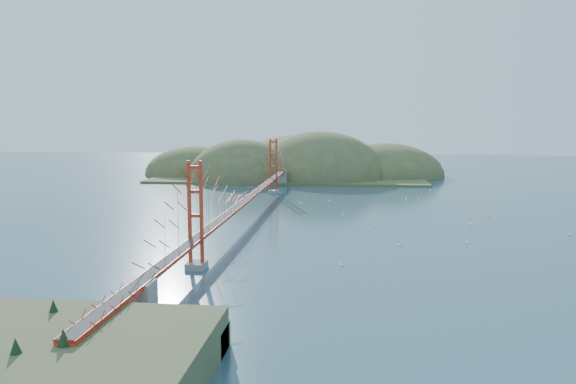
# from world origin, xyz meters

# --- Properties ---
(ground) EXTENTS (320.00, 320.00, 0.00)m
(ground) POSITION_xyz_m (0.00, 0.00, 0.00)
(ground) COLOR #315162
(ground) RESTS_ON ground
(bridge) EXTENTS (2.20, 94.40, 12.00)m
(bridge) POSITION_xyz_m (0.00, 0.18, 7.01)
(bridge) COLOR gray
(bridge) RESTS_ON ground
(approach_viaduct) EXTENTS (1.40, 12.00, 3.38)m
(approach_viaduct) POSITION_xyz_m (0.00, -51.91, 2.55)
(approach_viaduct) COLOR #AB2613
(approach_viaduct) RESTS_ON ground
(promontory) EXTENTS (9.00, 6.00, 0.24)m
(promontory) POSITION_xyz_m (0.00, -48.50, 0.12)
(promontory) COLOR #59544C
(promontory) RESTS_ON ground
(fort) EXTENTS (3.70, 2.30, 1.75)m
(fort) POSITION_xyz_m (0.40, -47.80, 0.67)
(fort) COLOR maroon
(fort) RESTS_ON ground
(far_headlands) EXTENTS (84.00, 58.00, 25.00)m
(far_headlands) POSITION_xyz_m (2.21, 68.52, 0.00)
(far_headlands) COLOR olive
(far_headlands) RESTS_ON ground
(sailboat_4) EXTENTS (0.54, 0.62, 0.71)m
(sailboat_4) POSITION_xyz_m (39.27, 7.33, 0.16)
(sailboat_4) COLOR white
(sailboat_4) RESTS_ON ground
(sailboat_9) EXTENTS (0.63, 0.63, 0.66)m
(sailboat_9) POSITION_xyz_m (44.21, 22.31, 0.15)
(sailboat_9) COLOR white
(sailboat_9) RESTS_ON ground
(sailboat_16) EXTENTS (0.62, 0.62, 0.66)m
(sailboat_16) POSITION_xyz_m (27.46, 24.70, 0.15)
(sailboat_16) COLOR white
(sailboat_16) RESTS_ON ground
(sailboat_6) EXTENTS (0.68, 0.68, 0.71)m
(sailboat_6) POSITION_xyz_m (22.68, -16.34, 0.15)
(sailboat_6) COLOR white
(sailboat_6) RESTS_ON ground
(sailboat_10) EXTENTS (0.53, 0.57, 0.64)m
(sailboat_10) POSITION_xyz_m (15.52, -26.92, 0.15)
(sailboat_10) COLOR white
(sailboat_10) RESTS_ON ground
(sailboat_17) EXTENTS (0.53, 0.51, 0.59)m
(sailboat_17) POSITION_xyz_m (44.75, 29.20, 0.14)
(sailboat_17) COLOR white
(sailboat_17) RESTS_ON ground
(sailboat_14) EXTENTS (0.52, 0.63, 0.74)m
(sailboat_14) POSITION_xyz_m (34.66, -0.67, 0.16)
(sailboat_14) COLOR white
(sailboat_14) RESTS_ON ground
(sailboat_5) EXTENTS (0.45, 0.54, 0.63)m
(sailboat_5) POSITION_xyz_m (31.62, -13.80, 0.14)
(sailboat_5) COLOR white
(sailboat_5) RESTS_ON ground
(sailboat_1) EXTENTS (0.59, 0.59, 0.64)m
(sailboat_1) POSITION_xyz_m (15.19, 5.41, 0.15)
(sailboat_1) COLOR white
(sailboat_1) RESTS_ON ground
(sailboat_8) EXTENTS (0.54, 0.51, 0.61)m
(sailboat_8) POSITION_xyz_m (29.85, 25.01, 0.14)
(sailboat_8) COLOR white
(sailboat_8) RESTS_ON ground
(sailboat_3) EXTENTS (0.58, 0.55, 0.65)m
(sailboat_3) POSITION_xyz_m (7.08, 17.05, 0.15)
(sailboat_3) COLOR white
(sailboat_3) RESTS_ON ground
(sailboat_7) EXTENTS (0.54, 0.54, 0.61)m
(sailboat_7) POSITION_xyz_m (34.01, 38.86, 0.14)
(sailboat_7) COLOR white
(sailboat_7) RESTS_ON ground
(sailboat_15) EXTENTS (0.49, 0.55, 0.63)m
(sailboat_15) POSITION_xyz_m (41.54, 20.93, 0.14)
(sailboat_15) COLOR white
(sailboat_15) RESTS_ON ground
(sailboat_0) EXTENTS (0.55, 0.55, 0.62)m
(sailboat_0) POSITION_xyz_m (20.26, -3.63, 0.14)
(sailboat_0) COLOR white
(sailboat_0) RESTS_ON ground
(sailboat_12) EXTENTS (0.56, 0.56, 0.62)m
(sailboat_12) POSITION_xyz_m (12.31, 20.52, 0.14)
(sailboat_12) COLOR white
(sailboat_12) RESTS_ON ground
(sailboat_extra_0) EXTENTS (0.62, 0.59, 0.70)m
(sailboat_extra_0) POSITION_xyz_m (46.71, -7.48, 0.15)
(sailboat_extra_0) COLOR white
(sailboat_extra_0) RESTS_ON ground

